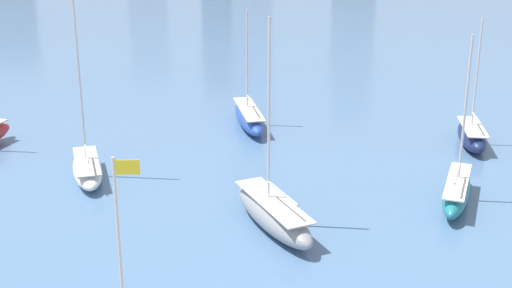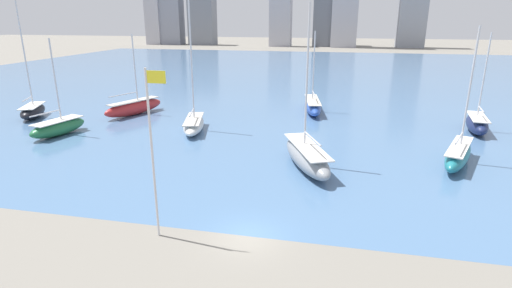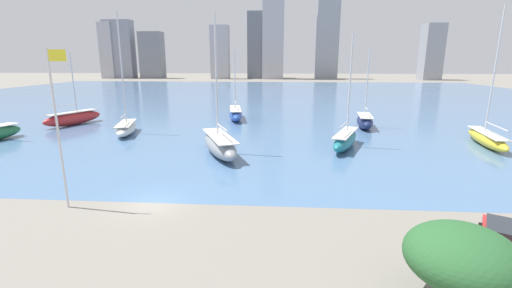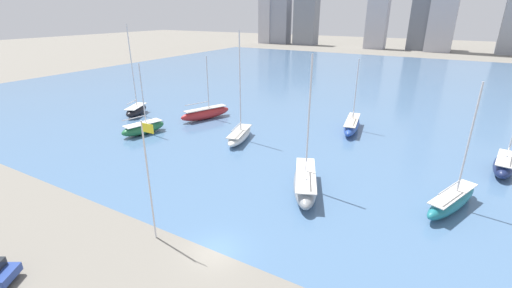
{
  "view_description": "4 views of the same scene",
  "coord_description": "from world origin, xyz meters",
  "px_view_note": "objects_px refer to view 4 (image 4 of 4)",
  "views": [
    {
      "loc": [
        0.05,
        -30.85,
        21.47
      ],
      "look_at": [
        1.42,
        18.17,
        4.16
      ],
      "focal_mm": 50.0,
      "sensor_mm": 36.0,
      "label": 1
    },
    {
      "loc": [
        5.13,
        -21.32,
        13.04
      ],
      "look_at": [
        -1.49,
        9.2,
        3.07
      ],
      "focal_mm": 28.0,
      "sensor_mm": 36.0,
      "label": 2
    },
    {
      "loc": [
        8.63,
        -21.48,
        9.58
      ],
      "look_at": [
        6.3,
        11.44,
        1.53
      ],
      "focal_mm": 24.0,
      "sensor_mm": 36.0,
      "label": 3
    },
    {
      "loc": [
        14.04,
        -17.73,
        17.98
      ],
      "look_at": [
        -5.26,
        15.51,
        2.98
      ],
      "focal_mm": 24.0,
      "sensor_mm": 36.0,
      "label": 4
    }
  ],
  "objects_px": {
    "flag_pole": "(149,178)",
    "sailboat_green": "(143,128)",
    "sailboat_white": "(240,135)",
    "sailboat_teal": "(452,200)",
    "sailboat_black": "(136,110)",
    "sailboat_gray": "(305,182)",
    "sailboat_red": "(206,113)",
    "sailboat_navy": "(504,165)",
    "sailboat_blue": "(352,125)"
  },
  "relations": [
    {
      "from": "sailboat_blue",
      "to": "sailboat_navy",
      "type": "distance_m",
      "value": 20.75
    },
    {
      "from": "sailboat_navy",
      "to": "flag_pole",
      "type": "bearing_deg",
      "value": -123.77
    },
    {
      "from": "sailboat_red",
      "to": "sailboat_green",
      "type": "bearing_deg",
      "value": -86.05
    },
    {
      "from": "sailboat_teal",
      "to": "flag_pole",
      "type": "bearing_deg",
      "value": -119.39
    },
    {
      "from": "sailboat_black",
      "to": "sailboat_green",
      "type": "relative_size",
      "value": 1.47
    },
    {
      "from": "flag_pole",
      "to": "sailboat_green",
      "type": "distance_m",
      "value": 28.22
    },
    {
      "from": "sailboat_navy",
      "to": "sailboat_teal",
      "type": "bearing_deg",
      "value": -104.39
    },
    {
      "from": "flag_pole",
      "to": "sailboat_green",
      "type": "height_order",
      "value": "sailboat_green"
    },
    {
      "from": "sailboat_navy",
      "to": "sailboat_teal",
      "type": "relative_size",
      "value": 0.92
    },
    {
      "from": "sailboat_green",
      "to": "flag_pole",
      "type": "bearing_deg",
      "value": -27.87
    },
    {
      "from": "sailboat_gray",
      "to": "sailboat_green",
      "type": "distance_m",
      "value": 29.26
    },
    {
      "from": "sailboat_white",
      "to": "sailboat_blue",
      "type": "relative_size",
      "value": 1.39
    },
    {
      "from": "sailboat_red",
      "to": "sailboat_navy",
      "type": "xyz_separation_m",
      "value": [
        44.01,
        0.53,
        -0.04
      ]
    },
    {
      "from": "sailboat_white",
      "to": "sailboat_teal",
      "type": "relative_size",
      "value": 1.27
    },
    {
      "from": "flag_pole",
      "to": "sailboat_red",
      "type": "distance_m",
      "value": 34.51
    },
    {
      "from": "sailboat_white",
      "to": "sailboat_black",
      "type": "xyz_separation_m",
      "value": [
        -23.66,
        1.7,
        0.1
      ]
    },
    {
      "from": "sailboat_white",
      "to": "sailboat_red",
      "type": "height_order",
      "value": "sailboat_white"
    },
    {
      "from": "sailboat_green",
      "to": "sailboat_teal",
      "type": "bearing_deg",
      "value": 11.98
    },
    {
      "from": "sailboat_black",
      "to": "sailboat_green",
      "type": "xyz_separation_m",
      "value": [
        9.03,
        -6.65,
        -0.05
      ]
    },
    {
      "from": "sailboat_blue",
      "to": "sailboat_navy",
      "type": "height_order",
      "value": "sailboat_navy"
    },
    {
      "from": "flag_pole",
      "to": "sailboat_black",
      "type": "xyz_separation_m",
      "value": [
        -30.1,
        24.83,
        -4.66
      ]
    },
    {
      "from": "sailboat_gray",
      "to": "sailboat_white",
      "type": "bearing_deg",
      "value": 123.69
    },
    {
      "from": "sailboat_gray",
      "to": "sailboat_black",
      "type": "bearing_deg",
      "value": 140.73
    },
    {
      "from": "flag_pole",
      "to": "sailboat_navy",
      "type": "height_order",
      "value": "sailboat_navy"
    },
    {
      "from": "sailboat_black",
      "to": "sailboat_teal",
      "type": "height_order",
      "value": "sailboat_black"
    },
    {
      "from": "sailboat_gray",
      "to": "sailboat_green",
      "type": "xyz_separation_m",
      "value": [
        -28.92,
        4.45,
        -0.15
      ]
    },
    {
      "from": "sailboat_white",
      "to": "sailboat_black",
      "type": "relative_size",
      "value": 0.98
    },
    {
      "from": "sailboat_gray",
      "to": "sailboat_teal",
      "type": "distance_m",
      "value": 14.07
    },
    {
      "from": "sailboat_gray",
      "to": "sailboat_white",
      "type": "relative_size",
      "value": 0.91
    },
    {
      "from": "sailboat_red",
      "to": "sailboat_green",
      "type": "xyz_separation_m",
      "value": [
        -3.49,
        -11.16,
        -0.1
      ]
    },
    {
      "from": "flag_pole",
      "to": "sailboat_blue",
      "type": "distance_m",
      "value": 36.87
    },
    {
      "from": "sailboat_gray",
      "to": "sailboat_blue",
      "type": "bearing_deg",
      "value": 70.22
    },
    {
      "from": "flag_pole",
      "to": "sailboat_teal",
      "type": "xyz_separation_m",
      "value": [
        21.4,
        17.48,
        -4.66
      ]
    },
    {
      "from": "sailboat_gray",
      "to": "sailboat_white",
      "type": "height_order",
      "value": "sailboat_white"
    },
    {
      "from": "sailboat_teal",
      "to": "sailboat_white",
      "type": "bearing_deg",
      "value": -170.11
    },
    {
      "from": "sailboat_navy",
      "to": "sailboat_red",
      "type": "bearing_deg",
      "value": -171.57
    },
    {
      "from": "sailboat_green",
      "to": "sailboat_white",
      "type": "bearing_deg",
      "value": 31.63
    },
    {
      "from": "flag_pole",
      "to": "sailboat_blue",
      "type": "height_order",
      "value": "sailboat_blue"
    },
    {
      "from": "sailboat_green",
      "to": "sailboat_black",
      "type": "bearing_deg",
      "value": 156.53
    },
    {
      "from": "sailboat_white",
      "to": "sailboat_green",
      "type": "xyz_separation_m",
      "value": [
        -14.63,
        -4.96,
        0.05
      ]
    },
    {
      "from": "sailboat_blue",
      "to": "sailboat_teal",
      "type": "height_order",
      "value": "sailboat_teal"
    },
    {
      "from": "flag_pole",
      "to": "sailboat_teal",
      "type": "bearing_deg",
      "value": 39.25
    },
    {
      "from": "sailboat_gray",
      "to": "sailboat_teal",
      "type": "bearing_deg",
      "value": -7.45
    },
    {
      "from": "sailboat_white",
      "to": "sailboat_teal",
      "type": "bearing_deg",
      "value": -26.02
    },
    {
      "from": "sailboat_blue",
      "to": "sailboat_teal",
      "type": "relative_size",
      "value": 0.91
    },
    {
      "from": "sailboat_white",
      "to": "sailboat_navy",
      "type": "xyz_separation_m",
      "value": [
        32.88,
        6.73,
        0.11
      ]
    },
    {
      "from": "sailboat_teal",
      "to": "sailboat_black",
      "type": "bearing_deg",
      "value": -166.76
    },
    {
      "from": "sailboat_red",
      "to": "sailboat_black",
      "type": "xyz_separation_m",
      "value": [
        -12.53,
        -4.51,
        -0.05
      ]
    },
    {
      "from": "sailboat_navy",
      "to": "sailboat_black",
      "type": "bearing_deg",
      "value": -167.17
    },
    {
      "from": "sailboat_navy",
      "to": "sailboat_green",
      "type": "distance_m",
      "value": 48.92
    }
  ]
}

